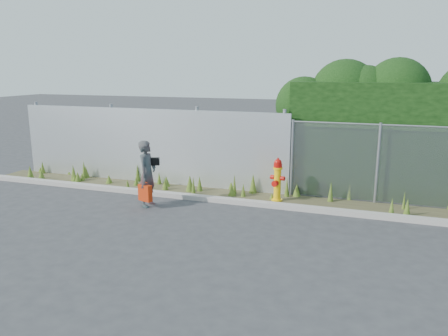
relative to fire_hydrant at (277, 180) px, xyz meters
name	(u,v)px	position (x,y,z in m)	size (l,w,h in m)	color
ground	(216,228)	(-0.82, -2.34, -0.55)	(80.00, 80.00, 0.00)	#363538
curb	(240,202)	(-0.82, -0.54, -0.49)	(16.00, 0.22, 0.12)	#A19991
weed_strip	(216,188)	(-1.74, 0.18, -0.41)	(16.00, 1.35, 0.55)	#464028
corrugated_fence	(148,146)	(-4.06, 0.67, 0.55)	(8.50, 0.21, 2.30)	silver
chainlink_fence	(424,166)	(3.43, 0.66, 0.48)	(6.50, 0.07, 2.05)	gray
hedge	(422,119)	(3.40, 1.76, 1.50)	(7.84, 2.04, 3.63)	black
fire_hydrant	(277,180)	(0.00, 0.00, 0.00)	(0.38, 0.34, 1.14)	yellow
woman	(147,174)	(-2.95, -1.39, 0.27)	(0.60, 0.39, 1.64)	#0F5F5C
red_tote_bag	(145,193)	(-2.92, -1.59, -0.17)	(0.37, 0.13, 0.48)	#BA240A
black_shoulder_bag	(154,161)	(-2.84, -1.23, 0.55)	(0.25, 0.10, 0.19)	black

